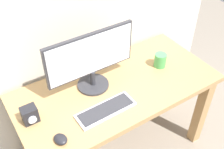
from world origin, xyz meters
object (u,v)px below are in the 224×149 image
Objects in this scene: audio_controller at (30,115)px; coffee_mug at (160,60)px; keyboard_primary at (106,110)px; monitor at (91,59)px; mouse at (61,139)px; desk at (117,99)px.

audio_controller is 0.99m from coffee_mug.
monitor is at bearing 78.95° from keyboard_primary.
coffee_mug is (0.90, 0.22, 0.04)m from mouse.
coffee_mug is (0.57, 0.16, 0.04)m from keyboard_primary.
coffee_mug is (0.99, -0.01, -0.00)m from audio_controller.
monitor is at bearing 9.51° from audio_controller.
coffee_mug reaches higher than mouse.
desk is 16.06× the size of mouse.
desk is 13.43× the size of coffee_mug.
audio_controller is (-0.09, 0.23, 0.04)m from mouse.
audio_controller reaches higher than mouse.
mouse is (-0.52, -0.21, 0.15)m from desk.
coffee_mug is at bearing 0.19° from mouse.
desk is 3.63× the size of keyboard_primary.
desk is 13.14× the size of audio_controller.
desk is at bearing -36.26° from monitor.
monitor is 1.58× the size of keyboard_primary.
desk is at bearing -178.50° from coffee_mug.
keyboard_primary is (-0.05, -0.25, -0.22)m from monitor.
audio_controller reaches higher than coffee_mug.
keyboard_primary is 3.61× the size of audio_controller.
desk is at bearing 39.57° from keyboard_primary.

